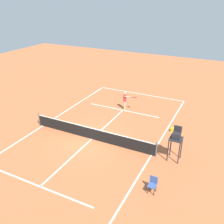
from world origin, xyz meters
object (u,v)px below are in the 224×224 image
player_serving (125,99)px  tennis_ball (105,117)px  equipment_bag (176,130)px  umpire_chair (176,138)px  courtside_chair_near (153,184)px

player_serving → tennis_ball: player_serving is taller
player_serving → equipment_bag: bearing=55.8°
player_serving → umpire_chair: 8.39m
player_serving → umpire_chair: bearing=34.3°
player_serving → umpire_chair: (-6.04, 5.80, 0.57)m
courtside_chair_near → tennis_ball: bearing=-46.6°
player_serving → tennis_ball: (0.90, 2.31, -1.00)m
tennis_ball → equipment_bag: bearing=-178.8°
umpire_chair → equipment_bag: (0.73, -3.62, -1.46)m
tennis_ball → umpire_chair: size_ratio=0.03×
player_serving → equipment_bag: player_serving is taller
player_serving → tennis_ball: bearing=-33.3°
umpire_chair → courtside_chair_near: bearing=84.6°
umpire_chair → equipment_bag: umpire_chair is taller
umpire_chair → equipment_bag: 3.97m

